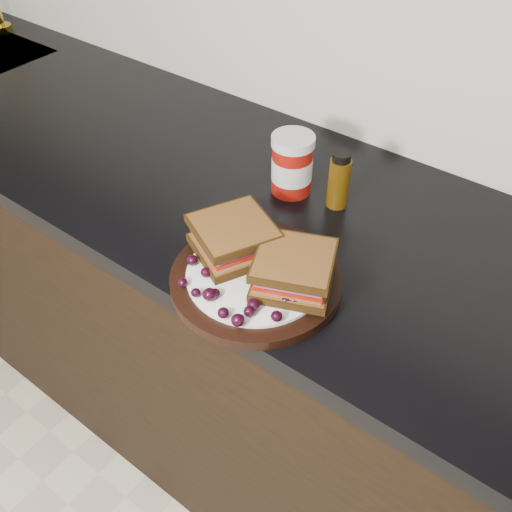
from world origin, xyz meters
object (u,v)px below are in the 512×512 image
at_px(plate, 256,279).
at_px(sandwich_left, 234,238).
at_px(condiment_jar, 292,164).
at_px(oil_bottle, 339,180).

xyz_separation_m(plate, sandwich_left, (-0.06, 0.02, 0.04)).
xyz_separation_m(plate, condiment_jar, (-0.10, 0.25, 0.05)).
xyz_separation_m(sandwich_left, oil_bottle, (0.05, 0.24, 0.00)).
bearing_deg(plate, sandwich_left, 161.99).
height_order(condiment_jar, oil_bottle, condiment_jar).
distance_m(sandwich_left, condiment_jar, 0.23).
xyz_separation_m(plate, oil_bottle, (-0.01, 0.26, 0.05)).
bearing_deg(sandwich_left, oil_bottle, 103.56).
height_order(plate, condiment_jar, condiment_jar).
height_order(plate, oil_bottle, oil_bottle).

